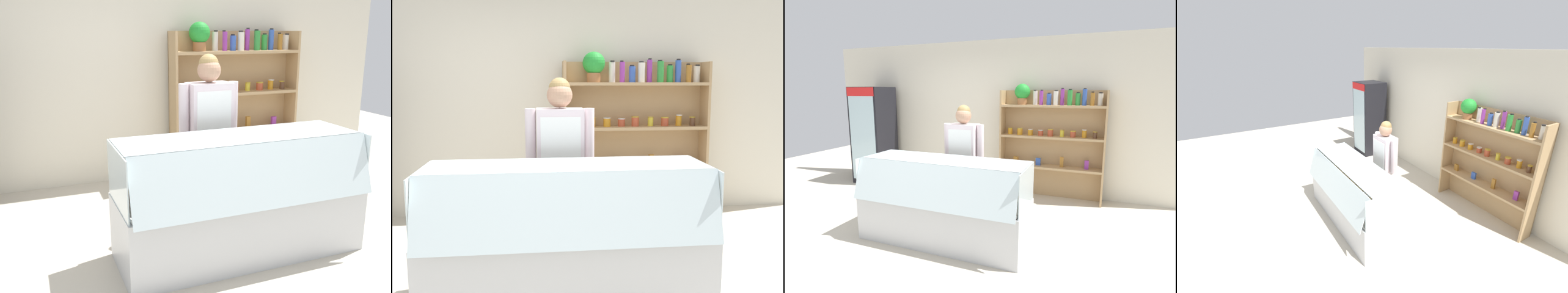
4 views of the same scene
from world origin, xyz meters
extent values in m
plane|color=beige|center=(0.00, 0.00, 0.00)|extent=(12.00, 12.00, 0.00)
cube|color=silver|center=(0.00, 2.23, 1.35)|extent=(6.80, 0.10, 2.70)
cube|color=black|center=(-2.30, 1.73, 0.94)|extent=(0.66, 0.63, 1.88)
cube|color=silver|center=(-2.30, 1.41, 0.94)|extent=(0.58, 0.01, 1.68)
cube|color=red|center=(-2.30, 1.41, 1.79)|extent=(0.62, 0.01, 0.16)
cylinder|color=#3356B2|center=(-2.48, 1.48, 0.33)|extent=(0.06, 0.06, 0.15)
cylinder|color=#3356B2|center=(-2.30, 1.48, 0.32)|extent=(0.05, 0.05, 0.14)
cylinder|color=red|center=(-2.12, 1.48, 0.34)|extent=(0.07, 0.07, 0.19)
cylinder|color=silver|center=(-2.51, 1.48, 0.82)|extent=(0.06, 0.06, 0.16)
cylinder|color=#3356B2|center=(-2.37, 1.48, 0.82)|extent=(0.07, 0.07, 0.15)
cylinder|color=purple|center=(-2.23, 1.48, 0.85)|extent=(0.06, 0.06, 0.22)
cylinder|color=silver|center=(-2.10, 1.48, 0.83)|extent=(0.05, 0.05, 0.17)
cylinder|color=red|center=(-2.48, 1.48, 1.33)|extent=(0.06, 0.06, 0.18)
cylinder|color=orange|center=(-2.30, 1.48, 1.34)|extent=(0.05, 0.05, 0.20)
cylinder|color=#9E6623|center=(-2.12, 1.48, 1.33)|extent=(0.06, 0.06, 0.19)
cube|color=tan|center=(1.14, 2.09, 0.91)|extent=(1.69, 0.02, 1.82)
cube|color=tan|center=(0.31, 1.95, 0.91)|extent=(0.03, 0.28, 1.82)
cube|color=tan|center=(1.97, 1.95, 0.91)|extent=(0.03, 0.28, 1.82)
cube|color=tan|center=(1.14, 1.95, 0.54)|extent=(1.63, 0.28, 0.04)
cube|color=tan|center=(1.14, 1.95, 1.05)|extent=(1.63, 0.28, 0.04)
cube|color=tan|center=(1.14, 1.95, 1.56)|extent=(1.63, 0.28, 0.04)
cylinder|color=#996038|center=(0.65, 1.95, 1.63)|extent=(0.15, 0.15, 0.11)
sphere|color=#208E2D|center=(0.65, 1.95, 1.79)|extent=(0.26, 0.26, 0.26)
cylinder|color=silver|center=(0.86, 1.97, 1.69)|extent=(0.07, 0.07, 0.23)
cylinder|color=black|center=(0.86, 1.95, 1.82)|extent=(0.05, 0.05, 0.02)
cylinder|color=purple|center=(0.97, 1.92, 1.69)|extent=(0.06, 0.06, 0.23)
cylinder|color=black|center=(0.97, 1.95, 1.82)|extent=(0.04, 0.04, 0.02)
cylinder|color=#3356B2|center=(1.09, 1.94, 1.67)|extent=(0.08, 0.08, 0.18)
cylinder|color=black|center=(1.09, 1.95, 1.77)|extent=(0.05, 0.05, 0.02)
cylinder|color=silver|center=(1.20, 1.94, 1.69)|extent=(0.08, 0.08, 0.22)
cylinder|color=black|center=(1.20, 1.95, 1.81)|extent=(0.05, 0.05, 0.02)
cylinder|color=purple|center=(1.30, 1.96, 1.71)|extent=(0.06, 0.06, 0.26)
cylinder|color=black|center=(1.30, 1.95, 1.84)|extent=(0.04, 0.04, 0.02)
cylinder|color=#2D8C38|center=(1.42, 1.92, 1.70)|extent=(0.08, 0.08, 0.24)
cylinder|color=black|center=(1.42, 1.95, 1.83)|extent=(0.05, 0.05, 0.02)
cylinder|color=#2D8C38|center=(1.54, 1.95, 1.67)|extent=(0.07, 0.07, 0.19)
cylinder|color=black|center=(1.54, 1.95, 1.78)|extent=(0.05, 0.05, 0.02)
cylinder|color=#3356B2|center=(1.63, 1.95, 1.71)|extent=(0.07, 0.07, 0.25)
cylinder|color=black|center=(1.63, 1.95, 1.84)|extent=(0.04, 0.04, 0.02)
cylinder|color=#9E6623|center=(1.75, 1.93, 1.68)|extent=(0.06, 0.06, 0.20)
cylinder|color=black|center=(1.75, 1.95, 1.79)|extent=(0.04, 0.04, 0.02)
cylinder|color=silver|center=(1.87, 1.97, 1.67)|extent=(0.08, 0.08, 0.19)
cylinder|color=black|center=(1.87, 1.95, 1.78)|extent=(0.05, 0.05, 0.02)
cylinder|color=orange|center=(0.45, 1.95, 1.12)|extent=(0.08, 0.08, 0.10)
cylinder|color=gold|center=(0.45, 1.95, 1.17)|extent=(0.08, 0.08, 0.01)
cylinder|color=orange|center=(0.62, 1.94, 1.12)|extent=(0.09, 0.09, 0.10)
cylinder|color=gold|center=(0.62, 1.95, 1.18)|extent=(0.09, 0.09, 0.01)
cylinder|color=orange|center=(0.80, 1.94, 1.12)|extent=(0.08, 0.08, 0.09)
cylinder|color=silver|center=(0.80, 1.95, 1.17)|extent=(0.09, 0.09, 0.01)
cylinder|color=#BF4C2D|center=(0.97, 1.95, 1.11)|extent=(0.08, 0.08, 0.08)
cylinder|color=silver|center=(0.97, 1.95, 1.16)|extent=(0.09, 0.09, 0.01)
cylinder|color=#BF4C2D|center=(1.13, 1.94, 1.12)|extent=(0.09, 0.09, 0.10)
cylinder|color=gold|center=(1.13, 1.95, 1.18)|extent=(0.09, 0.09, 0.01)
cylinder|color=yellow|center=(1.32, 1.96, 1.12)|extent=(0.06, 0.06, 0.10)
cylinder|color=gold|center=(1.32, 1.95, 1.18)|extent=(0.07, 0.07, 0.01)
cylinder|color=#BF4C2D|center=(1.49, 1.95, 1.12)|extent=(0.09, 0.09, 0.09)
cylinder|color=gold|center=(1.49, 1.95, 1.17)|extent=(0.09, 0.09, 0.01)
cylinder|color=orange|center=(1.66, 1.97, 1.13)|extent=(0.07, 0.07, 0.12)
cylinder|color=silver|center=(1.66, 1.95, 1.20)|extent=(0.07, 0.07, 0.01)
cylinder|color=brown|center=(1.82, 1.94, 1.12)|extent=(0.07, 0.07, 0.10)
cylinder|color=gold|center=(1.82, 1.95, 1.17)|extent=(0.07, 0.07, 0.01)
cube|color=#9E6623|center=(0.56, 1.95, 0.62)|extent=(0.08, 0.05, 0.12)
cube|color=#3356B2|center=(0.95, 1.95, 0.62)|extent=(0.08, 0.04, 0.12)
cube|color=#9E6623|center=(1.34, 1.95, 0.65)|extent=(0.06, 0.04, 0.17)
cube|color=purple|center=(1.72, 1.95, 0.63)|extent=(0.07, 0.04, 0.14)
cube|color=silver|center=(0.20, -0.03, 0.28)|extent=(2.02, 0.71, 0.55)
cube|color=white|center=(0.20, -0.03, 0.57)|extent=(1.96, 0.65, 0.03)
cube|color=silver|center=(0.20, -0.36, 0.78)|extent=(1.98, 0.16, 0.47)
cube|color=silver|center=(0.20, 0.02, 1.00)|extent=(1.98, 0.55, 0.01)
cube|color=silver|center=(-0.79, -0.03, 0.78)|extent=(0.01, 0.67, 0.45)
cube|color=silver|center=(1.20, -0.03, 0.78)|extent=(0.01, 0.67, 0.45)
cube|color=tan|center=(-0.63, 0.06, 0.61)|extent=(0.17, 0.13, 0.05)
cube|color=white|center=(-0.63, -0.16, 0.61)|extent=(0.05, 0.03, 0.02)
cube|color=tan|center=(-0.39, 0.06, 0.61)|extent=(0.16, 0.14, 0.05)
cube|color=white|center=(-0.39, -0.16, 0.61)|extent=(0.05, 0.03, 0.02)
cube|color=tan|center=(-0.15, 0.06, 0.61)|extent=(0.16, 0.11, 0.06)
cube|color=white|center=(-0.15, -0.16, 0.61)|extent=(0.05, 0.03, 0.02)
cube|color=tan|center=(0.09, 0.06, 0.61)|extent=(0.16, 0.11, 0.04)
cube|color=white|center=(0.09, -0.16, 0.61)|extent=(0.05, 0.03, 0.02)
cube|color=tan|center=(0.32, 0.06, 0.61)|extent=(0.17, 0.13, 0.05)
cube|color=white|center=(0.32, -0.16, 0.61)|extent=(0.05, 0.03, 0.02)
cube|color=tan|center=(0.56, 0.06, 0.61)|extent=(0.17, 0.13, 0.05)
cube|color=white|center=(0.56, -0.16, 0.61)|extent=(0.05, 0.03, 0.02)
cube|color=tan|center=(0.80, 0.06, 0.61)|extent=(0.16, 0.13, 0.05)
cube|color=white|center=(0.80, -0.16, 0.61)|extent=(0.05, 0.03, 0.02)
cube|color=beige|center=(1.04, 0.06, 0.61)|extent=(0.16, 0.11, 0.05)
cube|color=white|center=(1.04, -0.16, 0.61)|extent=(0.05, 0.03, 0.02)
cylinder|color=#A35B4C|center=(-0.62, -0.14, 0.65)|extent=(0.20, 0.14, 0.13)
cylinder|color=tan|center=(-0.40, -0.14, 0.66)|extent=(0.20, 0.16, 0.15)
cylinder|color=#C1706B|center=(-0.18, -0.14, 0.65)|extent=(0.17, 0.14, 0.13)
cylinder|color=white|center=(0.71, -0.11, 0.69)|extent=(0.07, 0.07, 0.21)
cylinder|color=white|center=(0.81, -0.11, 0.69)|extent=(0.07, 0.07, 0.21)
cylinder|color=#4C4233|center=(0.10, 0.59, 0.37)|extent=(0.13, 0.13, 0.75)
cylinder|color=#4C4233|center=(0.27, 0.59, 0.37)|extent=(0.13, 0.13, 0.75)
cube|color=silver|center=(0.19, 0.59, 1.06)|extent=(0.39, 0.24, 0.62)
cube|color=white|center=(0.19, 0.46, 0.73)|extent=(0.32, 0.01, 1.16)
cylinder|color=silver|center=(-0.05, 0.59, 1.09)|extent=(0.09, 0.09, 0.56)
cylinder|color=silver|center=(0.43, 0.59, 1.09)|extent=(0.09, 0.09, 0.56)
sphere|color=tan|center=(0.19, 0.59, 1.48)|extent=(0.21, 0.21, 0.21)
sphere|color=#997A47|center=(0.19, 0.60, 1.53)|extent=(0.18, 0.18, 0.18)
camera|label=1|loc=(-1.36, -3.01, 1.81)|focal=40.00mm
camera|label=2|loc=(0.01, -3.02, 1.59)|focal=40.00mm
camera|label=3|loc=(1.89, -3.10, 1.79)|focal=28.00mm
camera|label=4|loc=(3.54, -1.65, 2.75)|focal=24.00mm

